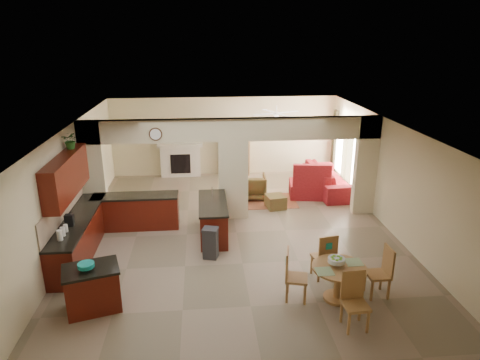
{
  "coord_description": "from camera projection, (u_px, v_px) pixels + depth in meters",
  "views": [
    {
      "loc": [
        -0.84,
        -10.02,
        4.87
      ],
      "look_at": [
        0.12,
        0.3,
        1.33
      ],
      "focal_mm": 32.0,
      "sensor_mm": 36.0,
      "label": 1
    }
  ],
  "objects": [
    {
      "name": "floor",
      "position": [
        236.0,
        232.0,
        11.09
      ],
      "size": [
        10.0,
        10.0,
        0.0
      ],
      "primitive_type": "plane",
      "color": "#806E59",
      "rests_on": "ground"
    },
    {
      "name": "ceiling",
      "position": [
        236.0,
        126.0,
        10.18
      ],
      "size": [
        10.0,
        10.0,
        0.0
      ],
      "primitive_type": "plane",
      "rotation": [
        3.14,
        0.0,
        0.0
      ],
      "color": "white",
      "rests_on": "wall_back"
    },
    {
      "name": "wall_back",
      "position": [
        225.0,
        136.0,
        15.35
      ],
      "size": [
        8.0,
        0.0,
        8.0
      ],
      "primitive_type": "plane",
      "rotation": [
        1.57,
        0.0,
        0.0
      ],
      "color": "beige",
      "rests_on": "floor"
    },
    {
      "name": "wall_front",
      "position": [
        267.0,
        298.0,
        5.92
      ],
      "size": [
        8.0,
        0.0,
        8.0
      ],
      "primitive_type": "plane",
      "rotation": [
        -1.57,
        0.0,
        0.0
      ],
      "color": "beige",
      "rests_on": "floor"
    },
    {
      "name": "wall_left",
      "position": [
        71.0,
        186.0,
        10.28
      ],
      "size": [
        0.0,
        10.0,
        10.0
      ],
      "primitive_type": "plane",
      "rotation": [
        1.57,
        0.0,
        1.57
      ],
      "color": "beige",
      "rests_on": "floor"
    },
    {
      "name": "wall_right",
      "position": [
        391.0,
        177.0,
        10.98
      ],
      "size": [
        0.0,
        10.0,
        10.0
      ],
      "primitive_type": "plane",
      "rotation": [
        1.57,
        0.0,
        -1.57
      ],
      "color": "beige",
      "rests_on": "floor"
    },
    {
      "name": "partition_left_pier",
      "position": [
        93.0,
        173.0,
        11.25
      ],
      "size": [
        0.6,
        0.25,
        2.8
      ],
      "primitive_type": "cube",
      "color": "beige",
      "rests_on": "floor"
    },
    {
      "name": "partition_center_pier",
      "position": [
        233.0,
        180.0,
        11.67
      ],
      "size": [
        0.8,
        0.25,
        2.2
      ],
      "primitive_type": "cube",
      "color": "beige",
      "rests_on": "floor"
    },
    {
      "name": "partition_right_pier",
      "position": [
        366.0,
        166.0,
        11.9
      ],
      "size": [
        0.6,
        0.25,
        2.8
      ],
      "primitive_type": "cube",
      "color": "beige",
      "rests_on": "floor"
    },
    {
      "name": "partition_header",
      "position": [
        233.0,
        130.0,
        11.22
      ],
      "size": [
        8.0,
        0.25,
        0.6
      ],
      "primitive_type": "cube",
      "color": "beige",
      "rests_on": "partition_center_pier"
    },
    {
      "name": "kitchen_counter",
      "position": [
        104.0,
        225.0,
        10.42
      ],
      "size": [
        2.52,
        3.29,
        1.48
      ],
      "color": "#461408",
      "rests_on": "floor"
    },
    {
      "name": "upper_cabinets",
      "position": [
        66.0,
        176.0,
        9.38
      ],
      "size": [
        0.35,
        2.4,
        0.9
      ],
      "primitive_type": "cube",
      "color": "#461408",
      "rests_on": "wall_left"
    },
    {
      "name": "peninsula",
      "position": [
        213.0,
        219.0,
        10.78
      ],
      "size": [
        0.7,
        1.85,
        0.91
      ],
      "color": "#461408",
      "rests_on": "floor"
    },
    {
      "name": "wall_clock",
      "position": [
        156.0,
        134.0,
        10.92
      ],
      "size": [
        0.34,
        0.03,
        0.34
      ],
      "primitive_type": "cylinder",
      "rotation": [
        1.57,
        0.0,
        0.0
      ],
      "color": "#492D18",
      "rests_on": "partition_header"
    },
    {
      "name": "rug",
      "position": [
        269.0,
        201.0,
        13.17
      ],
      "size": [
        1.6,
        1.3,
        0.01
      ],
      "primitive_type": "cube",
      "color": "brown",
      "rests_on": "floor"
    },
    {
      "name": "fireplace",
      "position": [
        181.0,
        160.0,
        15.3
      ],
      "size": [
        1.6,
        0.35,
        1.2
      ],
      "color": "beige",
      "rests_on": "floor"
    },
    {
      "name": "shelving_unit",
      "position": [
        235.0,
        151.0,
        15.37
      ],
      "size": [
        1.0,
        0.32,
        1.8
      ],
      "primitive_type": "cube",
      "color": "olive",
      "rests_on": "floor"
    },
    {
      "name": "window_a",
      "position": [
        358.0,
        160.0,
        13.21
      ],
      "size": [
        0.02,
        0.9,
        1.9
      ],
      "primitive_type": "cube",
      "color": "white",
      "rests_on": "wall_right"
    },
    {
      "name": "window_b",
      "position": [
        341.0,
        146.0,
        14.81
      ],
      "size": [
        0.02,
        0.9,
        1.9
      ],
      "primitive_type": "cube",
      "color": "white",
      "rests_on": "wall_right"
    },
    {
      "name": "glazed_door",
      "position": [
        348.0,
        157.0,
        14.06
      ],
      "size": [
        0.02,
        0.7,
        2.1
      ],
      "primitive_type": "cube",
      "color": "white",
      "rests_on": "wall_right"
    },
    {
      "name": "drape_a_left",
      "position": [
        364.0,
        165.0,
        12.64
      ],
      "size": [
        0.1,
        0.28,
        2.3
      ],
      "primitive_type": "cube",
      "color": "#391E17",
      "rests_on": "wall_right"
    },
    {
      "name": "drape_a_right",
      "position": [
        350.0,
        154.0,
        13.77
      ],
      "size": [
        0.1,
        0.28,
        2.3
      ],
      "primitive_type": "cube",
      "color": "#391E17",
      "rests_on": "wall_right"
    },
    {
      "name": "drape_b_left",
      "position": [
        345.0,
        151.0,
        14.25
      ],
      "size": [
        0.1,
        0.28,
        2.3
      ],
      "primitive_type": "cube",
      "color": "#391E17",
      "rests_on": "wall_right"
    },
    {
      "name": "drape_b_right",
      "position": [
        334.0,
        142.0,
        15.38
      ],
      "size": [
        0.1,
        0.28,
        2.3
      ],
      "primitive_type": "cube",
      "color": "#391E17",
      "rests_on": "wall_right"
    },
    {
      "name": "ceiling_fan",
      "position": [
        276.0,
        113.0,
        13.22
      ],
      "size": [
        1.0,
        1.0,
        0.1
      ],
      "primitive_type": "cylinder",
      "color": "white",
      "rests_on": "ceiling"
    },
    {
      "name": "kitchen_island",
      "position": [
        93.0,
        288.0,
        7.88
      ],
      "size": [
        1.14,
        0.95,
        0.86
      ],
      "rotation": [
        0.0,
        0.0,
        0.28
      ],
      "color": "#461408",
      "rests_on": "floor"
    },
    {
      "name": "teal_bowl",
      "position": [
        86.0,
        267.0,
        7.65
      ],
      "size": [
        0.29,
        0.29,
        0.14
      ],
      "primitive_type": "cylinder",
      "color": "teal",
      "rests_on": "kitchen_island"
    },
    {
      "name": "trash_can",
      "position": [
        211.0,
        244.0,
        9.74
      ],
      "size": [
        0.38,
        0.35,
        0.68
      ],
      "primitive_type": "cube",
      "rotation": [
        0.0,
        0.0,
        -0.27
      ],
      "color": "#2B2B2D",
      "rests_on": "floor"
    },
    {
      "name": "dining_table",
      "position": [
        338.0,
        277.0,
        8.15
      ],
      "size": [
        1.04,
        1.04,
        0.71
      ],
      "color": "olive",
      "rests_on": "floor"
    },
    {
      "name": "fruit_bowl",
      "position": [
        336.0,
        261.0,
        8.11
      ],
      "size": [
        0.32,
        0.32,
        0.17
      ],
      "primitive_type": "cylinder",
      "color": "#68AF25",
      "rests_on": "dining_table"
    },
    {
      "name": "sofa",
      "position": [
        329.0,
        179.0,
        13.98
      ],
      "size": [
        2.78,
        1.19,
        0.8
      ],
      "primitive_type": "imported",
      "rotation": [
        0.0,
        0.0,
        1.62
      ],
      "color": "maroon",
      "rests_on": "floor"
    },
    {
      "name": "chaise",
      "position": [
        308.0,
        189.0,
        13.52
      ],
      "size": [
        1.28,
        1.1,
        0.46
      ],
      "primitive_type": "cube",
      "rotation": [
        0.0,
        0.0,
        -0.14
      ],
      "color": "maroon",
      "rests_on": "floor"
    },
    {
      "name": "armchair",
      "position": [
        253.0,
        186.0,
        13.33
      ],
      "size": [
        0.85,
        0.87,
        0.75
      ],
      "primitive_type": "imported",
      "rotation": [
        0.0,
        0.0,
        3.09
      ],
      "color": "maroon",
      "rests_on": "floor"
    },
    {
      "name": "ottoman",
      "position": [
        276.0,
        202.0,
        12.6
      ],
      "size": [
        0.61,
        0.61,
        0.39
      ],
      "primitive_type": "cube",
      "rotation": [
        0.0,
        0.0,
        0.17
      ],
      "color": "maroon",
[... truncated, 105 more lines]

